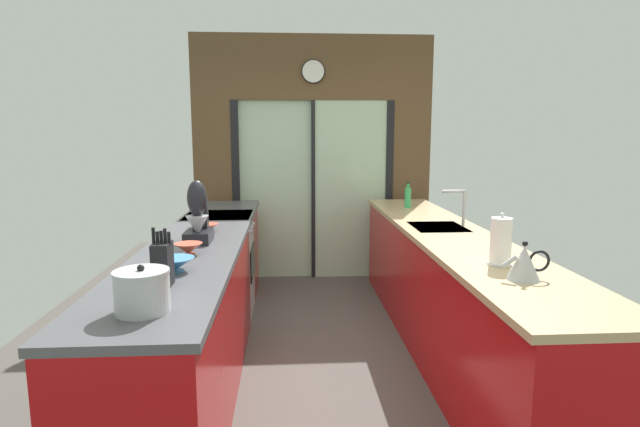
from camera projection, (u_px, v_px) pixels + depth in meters
name	position (u px, v px, depth m)	size (l,w,h in m)	color
ground_plane	(325.00, 339.00, 4.14)	(5.04, 7.60, 0.02)	#4C4742
back_wall_unit	(313.00, 144.00, 5.67)	(2.64, 0.12, 2.70)	brown
left_counter_run	(199.00, 305.00, 3.55)	(0.62, 3.80, 0.92)	#AD0C0F
right_counter_run	(448.00, 292.00, 3.83)	(0.62, 3.80, 0.92)	#AD0C0F
sink_faucet	(460.00, 202.00, 3.98)	(0.19, 0.02, 0.29)	#B7BABC
oven_range	(220.00, 265.00, 4.65)	(0.60, 0.60, 0.92)	#B7BABC
mixing_bowl_near	(175.00, 264.00, 2.71)	(0.21, 0.21, 0.07)	teal
mixing_bowl_mid	(188.00, 249.00, 3.08)	(0.17, 0.17, 0.07)	#BC4C38
mixing_bowl_far	(207.00, 228.00, 3.78)	(0.17, 0.17, 0.06)	#BC4C38
knife_block	(163.00, 264.00, 2.44)	(0.09, 0.14, 0.29)	black
stand_mixer	(198.00, 219.00, 3.41)	(0.17, 0.27, 0.42)	black
stock_pot	(142.00, 291.00, 2.09)	(0.23, 0.23, 0.20)	#B7BABC
kettle	(524.00, 263.00, 2.55)	(0.25, 0.17, 0.20)	#B7BABC
soap_bottle	(408.00, 197.00, 5.00)	(0.06, 0.06, 0.25)	#339E56
paper_towel_roll	(501.00, 242.00, 2.83)	(0.13, 0.13, 0.30)	#B7BABC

